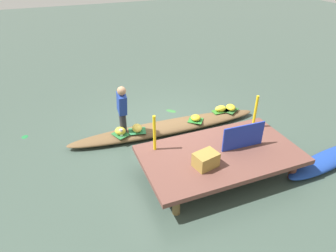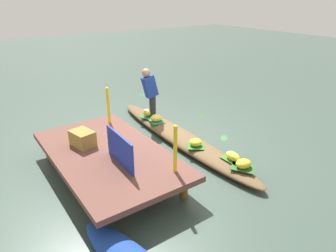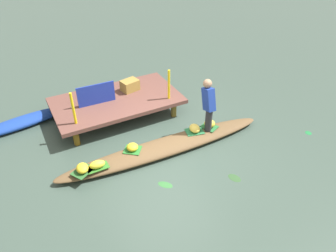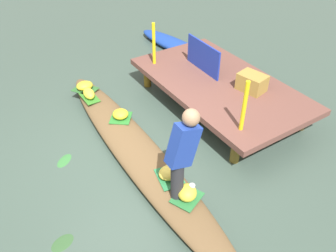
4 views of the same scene
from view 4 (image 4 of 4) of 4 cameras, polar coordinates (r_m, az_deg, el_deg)
name	(u,v)px [view 4 (image 4 of 4)]	position (r m, az deg, el deg)	size (l,w,h in m)	color
canal_water	(137,157)	(5.28, -5.12, -5.01)	(40.00, 40.00, 0.00)	#394B41
dock_platform	(219,85)	(6.18, 8.40, 6.70)	(3.20, 1.80, 0.49)	brown
vendor_boat	(137,151)	(5.21, -5.18, -4.13)	(4.97, 0.65, 0.22)	brown
moored_boat	(177,46)	(8.29, 1.44, 13.00)	(2.40, 0.50, 0.22)	#1A3B97
leaf_mat_0	(187,198)	(4.42, 3.13, -11.62)	(0.37, 0.31, 0.01)	#286C36
banana_bunch_0	(187,193)	(4.35, 3.17, -10.83)	(0.26, 0.24, 0.19)	gold
leaf_mat_1	(90,97)	(6.31, -12.73, 4.60)	(0.44, 0.24, 0.01)	#327225
banana_bunch_1	(89,94)	(6.26, -12.83, 5.21)	(0.32, 0.18, 0.16)	yellow
leaf_mat_2	(121,118)	(5.70, -7.73, 1.36)	(0.36, 0.32, 0.01)	#28722B
banana_bunch_2	(120,114)	(5.66, -7.79, 1.95)	(0.25, 0.25, 0.15)	gold
leaf_mat_3	(85,89)	(6.56, -13.41, 5.87)	(0.41, 0.31, 0.01)	#2A5C29
banana_bunch_3	(85,86)	(6.52, -13.50, 6.44)	(0.30, 0.24, 0.15)	gold
leaf_mat_4	(170,177)	(4.65, 0.28, -8.38)	(0.41, 0.31, 0.01)	#276F40
banana_bunch_4	(170,173)	(4.58, 0.28, -7.63)	(0.30, 0.24, 0.17)	#F9D551
vendor_person	(182,152)	(3.96, 2.38, -4.22)	(0.20, 0.41, 1.25)	#28282D
water_bottle	(192,190)	(4.38, 3.94, -10.44)	(0.07, 0.07, 0.18)	silver
market_banner	(203,57)	(6.35, 5.76, 11.23)	(0.93, 0.03, 0.53)	#1C319D
railing_post_west	(154,44)	(6.51, -2.33, 13.31)	(0.06, 0.06, 0.79)	yellow
railing_post_east	(244,106)	(4.85, 12.39, 3.15)	(0.06, 0.06, 0.79)	yellow
produce_crate	(252,82)	(5.94, 13.58, 6.95)	(0.44, 0.32, 0.29)	olive
drifting_plant_1	(64,161)	(5.41, -16.62, -5.44)	(0.31, 0.16, 0.01)	#326F34
drifting_plant_2	(62,243)	(4.46, -16.90, -17.85)	(0.29, 0.19, 0.01)	#2E512B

